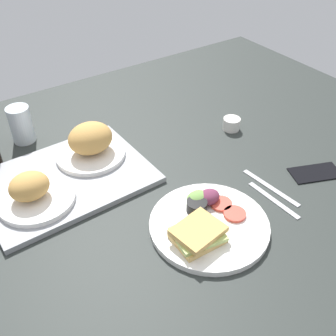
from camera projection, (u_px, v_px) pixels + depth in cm
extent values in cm
cube|color=#282D2B|center=(168.00, 192.00, 109.83)|extent=(190.00, 150.00, 3.00)
cube|color=gray|center=(66.00, 179.00, 110.64)|extent=(45.87, 34.19, 1.60)
cylinder|color=white|center=(37.00, 198.00, 102.07)|extent=(19.89, 19.89, 1.40)
ellipsoid|color=tan|center=(29.00, 186.00, 99.47)|extent=(10.21, 8.81, 6.96)
cylinder|color=white|center=(91.00, 154.00, 117.34)|extent=(20.47, 20.47, 1.40)
ellipsoid|color=tan|center=(90.00, 138.00, 114.56)|extent=(13.06, 11.28, 8.91)
cylinder|color=white|center=(210.00, 225.00, 96.89)|extent=(29.34, 29.34, 1.60)
cube|color=#DBB266|center=(198.00, 238.00, 91.66)|extent=(11.25, 9.31, 1.40)
cube|color=#B2C66B|center=(198.00, 234.00, 90.92)|extent=(12.24, 10.57, 1.00)
cube|color=tan|center=(198.00, 230.00, 90.17)|extent=(12.29, 10.63, 1.40)
cylinder|color=#D14738|center=(235.00, 214.00, 98.09)|extent=(5.60, 5.60, 0.80)
cylinder|color=#D14738|center=(221.00, 204.00, 100.94)|extent=(5.60, 5.60, 0.80)
cylinder|color=black|center=(195.00, 207.00, 98.46)|extent=(5.20, 5.20, 3.00)
cylinder|color=#EFEACC|center=(195.00, 204.00, 97.78)|extent=(4.26, 4.26, 0.60)
ellipsoid|color=#729E4C|center=(198.00, 198.00, 100.48)|extent=(6.00, 4.80, 3.60)
ellipsoid|color=#6B2D47|center=(209.00, 197.00, 100.88)|extent=(6.00, 4.80, 3.60)
cylinder|color=silver|center=(21.00, 124.00, 123.27)|extent=(7.01, 7.01, 11.79)
cylinder|color=silver|center=(231.00, 124.00, 130.85)|extent=(5.60, 5.60, 4.00)
cube|color=#B7B7BC|center=(273.00, 200.00, 104.71)|extent=(2.06, 17.04, 0.50)
cube|color=#B7B7BC|center=(271.00, 187.00, 108.62)|extent=(3.03, 19.05, 0.50)
cube|color=black|center=(315.00, 172.00, 113.45)|extent=(16.04, 12.02, 0.80)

